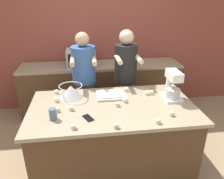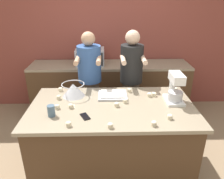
{
  "view_description": "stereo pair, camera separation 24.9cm",
  "coord_description": "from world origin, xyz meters",
  "px_view_note": "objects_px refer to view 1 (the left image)",
  "views": [
    {
      "loc": [
        -0.31,
        -2.21,
        2.07
      ],
      "look_at": [
        0.0,
        0.05,
        1.07
      ],
      "focal_mm": 35.0,
      "sensor_mm": 36.0,
      "label": 1
    },
    {
      "loc": [
        -0.06,
        -2.23,
        2.07
      ],
      "look_at": [
        0.0,
        0.05,
        1.07
      ],
      "focal_mm": 35.0,
      "sensor_mm": 36.0,
      "label": 2
    }
  ],
  "objects_px": {
    "cell_phone": "(88,118)",
    "mixing_bowl": "(71,91)",
    "cupcake_3": "(125,100)",
    "drinking_glass": "(53,114)",
    "cupcake_10": "(172,113)",
    "cupcake_1": "(151,92)",
    "cupcake_0": "(71,108)",
    "baking_tray": "(111,95)",
    "cupcake_13": "(147,93)",
    "cupcake_12": "(126,89)",
    "cupcake_7": "(74,126)",
    "cupcake_4": "(57,92)",
    "cupcake_2": "(171,87)",
    "cupcake_6": "(57,100)",
    "cupcake_11": "(117,104)",
    "cupcake_8": "(57,109)",
    "cupcake_9": "(158,121)",
    "microwave_oven": "(81,57)",
    "stand_mixer": "(172,87)",
    "cupcake_5": "(116,125)",
    "person_left": "(85,85)"
  },
  "relations": [
    {
      "from": "cell_phone",
      "to": "mixing_bowl",
      "type": "bearing_deg",
      "value": 109.94
    },
    {
      "from": "cupcake_3",
      "to": "drinking_glass",
      "type": "bearing_deg",
      "value": -160.85
    },
    {
      "from": "mixing_bowl",
      "to": "cupcake_10",
      "type": "distance_m",
      "value": 1.22
    },
    {
      "from": "mixing_bowl",
      "to": "cupcake_1",
      "type": "relative_size",
      "value": 5.21
    },
    {
      "from": "cell_phone",
      "to": "cupcake_0",
      "type": "bearing_deg",
      "value": 131.87
    },
    {
      "from": "baking_tray",
      "to": "cupcake_13",
      "type": "bearing_deg",
      "value": -3.58
    },
    {
      "from": "cupcake_10",
      "to": "cupcake_12",
      "type": "distance_m",
      "value": 0.76
    },
    {
      "from": "cupcake_10",
      "to": "cupcake_1",
      "type": "bearing_deg",
      "value": 95.36
    },
    {
      "from": "cupcake_7",
      "to": "mixing_bowl",
      "type": "bearing_deg",
      "value": 93.66
    },
    {
      "from": "drinking_glass",
      "to": "cupcake_12",
      "type": "height_order",
      "value": "drinking_glass"
    },
    {
      "from": "cupcake_0",
      "to": "cupcake_7",
      "type": "bearing_deg",
      "value": -84.96
    },
    {
      "from": "cupcake_0",
      "to": "cupcake_4",
      "type": "xyz_separation_m",
      "value": [
        -0.2,
        0.47,
        0.0
      ]
    },
    {
      "from": "mixing_bowl",
      "to": "drinking_glass",
      "type": "xyz_separation_m",
      "value": [
        -0.17,
        -0.49,
        -0.03
      ]
    },
    {
      "from": "cupcake_2",
      "to": "cupcake_7",
      "type": "bearing_deg",
      "value": -148.03
    },
    {
      "from": "mixing_bowl",
      "to": "drinking_glass",
      "type": "bearing_deg",
      "value": -108.79
    },
    {
      "from": "cupcake_6",
      "to": "cupcake_7",
      "type": "distance_m",
      "value": 0.64
    },
    {
      "from": "cupcake_11",
      "to": "cupcake_13",
      "type": "relative_size",
      "value": 1.0
    },
    {
      "from": "cupcake_8",
      "to": "cupcake_9",
      "type": "distance_m",
      "value": 1.08
    },
    {
      "from": "cupcake_0",
      "to": "microwave_oven",
      "type": "bearing_deg",
      "value": 85.36
    },
    {
      "from": "mixing_bowl",
      "to": "baking_tray",
      "type": "distance_m",
      "value": 0.5
    },
    {
      "from": "cupcake_3",
      "to": "cupcake_13",
      "type": "height_order",
      "value": "same"
    },
    {
      "from": "baking_tray",
      "to": "cupcake_7",
      "type": "xyz_separation_m",
      "value": [
        -0.45,
        -0.67,
        0.01
      ]
    },
    {
      "from": "cupcake_7",
      "to": "cupcake_6",
      "type": "bearing_deg",
      "value": 109.51
    },
    {
      "from": "stand_mixer",
      "to": "baking_tray",
      "type": "xyz_separation_m",
      "value": [
        -0.73,
        0.16,
        -0.14
      ]
    },
    {
      "from": "cupcake_6",
      "to": "cupcake_11",
      "type": "relative_size",
      "value": 1.0
    },
    {
      "from": "drinking_glass",
      "to": "cupcake_13",
      "type": "distance_m",
      "value": 1.2
    },
    {
      "from": "cupcake_4",
      "to": "microwave_oven",
      "type": "bearing_deg",
      "value": 72.57
    },
    {
      "from": "cupcake_2",
      "to": "cupcake_6",
      "type": "height_order",
      "value": "same"
    },
    {
      "from": "cupcake_5",
      "to": "cupcake_4",
      "type": "bearing_deg",
      "value": 126.2
    },
    {
      "from": "cupcake_12",
      "to": "cell_phone",
      "type": "bearing_deg",
      "value": -130.59
    },
    {
      "from": "cupcake_1",
      "to": "cupcake_12",
      "type": "xyz_separation_m",
      "value": [
        -0.3,
        0.13,
        0.0
      ]
    },
    {
      "from": "cell_phone",
      "to": "cupcake_6",
      "type": "bearing_deg",
      "value": 129.78
    },
    {
      "from": "cell_phone",
      "to": "cupcake_1",
      "type": "height_order",
      "value": "cupcake_1"
    },
    {
      "from": "person_left",
      "to": "cupcake_6",
      "type": "height_order",
      "value": "person_left"
    },
    {
      "from": "stand_mixer",
      "to": "drinking_glass",
      "type": "xyz_separation_m",
      "value": [
        -1.38,
        -0.31,
        -0.1
      ]
    },
    {
      "from": "cupcake_4",
      "to": "cupcake_5",
      "type": "distance_m",
      "value": 1.09
    },
    {
      "from": "cupcake_4",
      "to": "cupcake_13",
      "type": "bearing_deg",
      "value": -9.82
    },
    {
      "from": "cupcake_13",
      "to": "cupcake_0",
      "type": "bearing_deg",
      "value": -163.78
    },
    {
      "from": "cupcake_6",
      "to": "cupcake_8",
      "type": "distance_m",
      "value": 0.25
    },
    {
      "from": "cupcake_8",
      "to": "cupcake_9",
      "type": "relative_size",
      "value": 1.0
    },
    {
      "from": "cupcake_6",
      "to": "cupcake_2",
      "type": "bearing_deg",
      "value": 7.61
    },
    {
      "from": "cupcake_9",
      "to": "cupcake_11",
      "type": "xyz_separation_m",
      "value": [
        -0.35,
        0.41,
        0.0
      ]
    },
    {
      "from": "cupcake_3",
      "to": "cupcake_9",
      "type": "height_order",
      "value": "same"
    },
    {
      "from": "person_left",
      "to": "cupcake_10",
      "type": "height_order",
      "value": "person_left"
    },
    {
      "from": "cupcake_8",
      "to": "cupcake_11",
      "type": "xyz_separation_m",
      "value": [
        0.67,
        0.03,
        0.0
      ]
    },
    {
      "from": "cupcake_0",
      "to": "cupcake_9",
      "type": "xyz_separation_m",
      "value": [
        0.86,
        -0.38,
        0.0
      ]
    },
    {
      "from": "baking_tray",
      "to": "cell_phone",
      "type": "height_order",
      "value": "baking_tray"
    },
    {
      "from": "cupcake_11",
      "to": "cupcake_13",
      "type": "height_order",
      "value": "same"
    },
    {
      "from": "cupcake_0",
      "to": "mixing_bowl",
      "type": "bearing_deg",
      "value": 92.05
    },
    {
      "from": "stand_mixer",
      "to": "cupcake_9",
      "type": "xyz_separation_m",
      "value": [
        -0.34,
        -0.52,
        -0.13
      ]
    }
  ]
}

